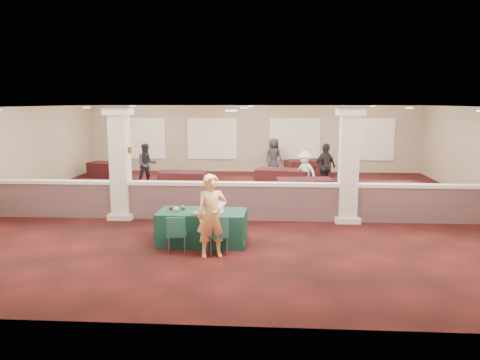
# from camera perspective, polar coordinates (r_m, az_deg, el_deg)

# --- Properties ---
(ground) EXTENTS (16.00, 16.00, 0.00)m
(ground) POSITION_cam_1_polar(r_m,az_deg,el_deg) (15.01, 0.52, -3.44)
(ground) COLOR #3F100F
(ground) RESTS_ON ground
(wall_back) EXTENTS (16.00, 0.04, 3.20)m
(wall_back) POSITION_cam_1_polar(r_m,az_deg,el_deg) (22.69, 1.62, 5.04)
(wall_back) COLOR gray
(wall_back) RESTS_ON ground
(wall_front) EXTENTS (16.00, 0.04, 3.20)m
(wall_front) POSITION_cam_1_polar(r_m,az_deg,el_deg) (6.89, -3.10, -5.34)
(wall_front) COLOR gray
(wall_front) RESTS_ON ground
(ceiling) EXTENTS (16.00, 16.00, 0.02)m
(ceiling) POSITION_cam_1_polar(r_m,az_deg,el_deg) (14.63, 0.53, 8.87)
(ceiling) COLOR white
(ceiling) RESTS_ON wall_back
(partition_wall) EXTENTS (15.60, 0.28, 1.10)m
(partition_wall) POSITION_cam_1_polar(r_m,az_deg,el_deg) (13.43, 0.17, -2.51)
(partition_wall) COLOR #53383A
(partition_wall) RESTS_ON ground
(column_left) EXTENTS (0.72, 0.72, 3.20)m
(column_left) POSITION_cam_1_polar(r_m,az_deg,el_deg) (13.90, -14.39, 2.07)
(column_left) COLOR beige
(column_left) RESTS_ON ground
(column_right) EXTENTS (0.72, 0.72, 3.20)m
(column_right) POSITION_cam_1_polar(r_m,az_deg,el_deg) (13.41, 13.09, 1.86)
(column_right) COLOR beige
(column_right) RESTS_ON ground
(sconce_left) EXTENTS (0.12, 0.12, 0.18)m
(sconce_left) POSITION_cam_1_polar(r_m,az_deg,el_deg) (13.95, -15.55, 3.55)
(sconce_left) COLOR brown
(sconce_left) RESTS_ON column_left
(sconce_right) EXTENTS (0.12, 0.12, 0.18)m
(sconce_right) POSITION_cam_1_polar(r_m,az_deg,el_deg) (13.78, -13.35, 3.57)
(sconce_right) COLOR brown
(sconce_right) RESTS_ON column_left
(near_table) EXTENTS (2.11, 1.12, 0.80)m
(near_table) POSITION_cam_1_polar(r_m,az_deg,el_deg) (11.26, -4.61, -5.78)
(near_table) COLOR #0E3328
(near_table) RESTS_ON ground
(conf_chair_main) EXTENTS (0.56, 0.56, 0.89)m
(conf_chair_main) POSITION_cam_1_polar(r_m,az_deg,el_deg) (10.40, -2.71, -6.34)
(conf_chair_main) COLOR #1F5B54
(conf_chair_main) RESTS_ON ground
(conf_chair_side) EXTENTS (0.49, 0.49, 0.86)m
(conf_chair_side) POSITION_cam_1_polar(r_m,az_deg,el_deg) (10.58, -7.77, -6.24)
(conf_chair_side) COLOR #1F5B54
(conf_chair_side) RESTS_ON ground
(woman) EXTENTS (0.76, 0.62, 1.83)m
(woman) POSITION_cam_1_polar(r_m,az_deg,el_deg) (10.22, -3.43, -4.37)
(woman) COLOR #FCB86D
(woman) RESTS_ON ground
(far_table_front_left) EXTENTS (1.86, 1.02, 0.73)m
(far_table_front_left) POSITION_cam_1_polar(r_m,az_deg,el_deg) (18.02, -6.95, -0.14)
(far_table_front_left) COLOR black
(far_table_front_left) RESTS_ON ground
(far_table_front_center) EXTENTS (1.94, 1.09, 0.76)m
(far_table_front_center) POSITION_cam_1_polar(r_m,az_deg,el_deg) (16.25, 7.83, -1.17)
(far_table_front_center) COLOR black
(far_table_front_center) RESTS_ON ground
(far_table_front_right) EXTENTS (2.09, 1.19, 0.81)m
(far_table_front_right) POSITION_cam_1_polar(r_m,az_deg,el_deg) (15.65, 17.40, -1.82)
(far_table_front_right) COLOR black
(far_table_front_right) RESTS_ON ground
(far_table_back_left) EXTENTS (1.83, 1.23, 0.68)m
(far_table_back_left) POSITION_cam_1_polar(r_m,az_deg,el_deg) (21.94, -15.83, 1.22)
(far_table_back_left) COLOR black
(far_table_back_left) RESTS_ON ground
(far_table_back_center) EXTENTS (2.18, 1.43, 0.81)m
(far_table_back_center) POSITION_cam_1_polar(r_m,az_deg,el_deg) (18.06, 5.26, 0.05)
(far_table_back_center) COLOR black
(far_table_back_center) RESTS_ON ground
(far_table_back_right) EXTENTS (2.11, 1.52, 0.77)m
(far_table_back_right) POSITION_cam_1_polar(r_m,az_deg,el_deg) (21.39, 8.18, 1.41)
(far_table_back_right) COLOR black
(far_table_back_right) RESTS_ON ground
(attendee_a) EXTENTS (0.93, 0.78, 1.70)m
(attendee_a) POSITION_cam_1_polar(r_m,az_deg,el_deg) (19.43, -11.31, 1.88)
(attendee_a) COLOR black
(attendee_a) RESTS_ON ground
(attendee_b) EXTENTS (1.06, 0.98, 1.56)m
(attendee_b) POSITION_cam_1_polar(r_m,az_deg,el_deg) (17.56, 7.88, 0.96)
(attendee_b) COLOR silver
(attendee_b) RESTS_ON ground
(attendee_c) EXTENTS (1.15, 1.07, 1.82)m
(attendee_c) POSITION_cam_1_polar(r_m,az_deg,el_deg) (18.08, 10.33, 1.55)
(attendee_c) COLOR black
(attendee_c) RESTS_ON ground
(attendee_d) EXTENTS (0.95, 0.83, 1.70)m
(attendee_d) POSITION_cam_1_polar(r_m,az_deg,el_deg) (21.76, 4.13, 2.85)
(attendee_d) COLOR black
(attendee_d) RESTS_ON ground
(laptop_base) EXTENTS (0.37, 0.26, 0.02)m
(laptop_base) POSITION_cam_1_polar(r_m,az_deg,el_deg) (11.06, -3.01, -3.87)
(laptop_base) COLOR silver
(laptop_base) RESTS_ON near_table
(laptop_screen) EXTENTS (0.36, 0.03, 0.24)m
(laptop_screen) POSITION_cam_1_polar(r_m,az_deg,el_deg) (11.15, -2.92, -3.07)
(laptop_screen) COLOR silver
(laptop_screen) RESTS_ON near_table
(screen_glow) EXTENTS (0.33, 0.02, 0.21)m
(screen_glow) POSITION_cam_1_polar(r_m,az_deg,el_deg) (11.15, -2.92, -3.16)
(screen_glow) COLOR silver
(screen_glow) RESTS_ON near_table
(knitting) EXTENTS (0.45, 0.34, 0.03)m
(knitting) POSITION_cam_1_polar(r_m,az_deg,el_deg) (10.89, -4.61, -4.06)
(knitting) COLOR #B7541D
(knitting) RESTS_ON near_table
(yarn_cream) EXTENTS (0.12, 0.12, 0.12)m
(yarn_cream) POSITION_cam_1_polar(r_m,az_deg,el_deg) (11.17, -7.78, -3.54)
(yarn_cream) COLOR beige
(yarn_cream) RESTS_ON near_table
(yarn_red) EXTENTS (0.11, 0.11, 0.11)m
(yarn_red) POSITION_cam_1_polar(r_m,az_deg,el_deg) (11.37, -8.39, -3.36)
(yarn_red) COLOR maroon
(yarn_red) RESTS_ON near_table
(yarn_grey) EXTENTS (0.11, 0.11, 0.11)m
(yarn_grey) POSITION_cam_1_polar(r_m,az_deg,el_deg) (11.38, -6.96, -3.30)
(yarn_grey) COLOR #54555A
(yarn_grey) RESTS_ON near_table
(scissors) EXTENTS (0.13, 0.04, 0.01)m
(scissors) POSITION_cam_1_polar(r_m,az_deg,el_deg) (10.76, -1.20, -4.24)
(scissors) COLOR red
(scissors) RESTS_ON near_table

